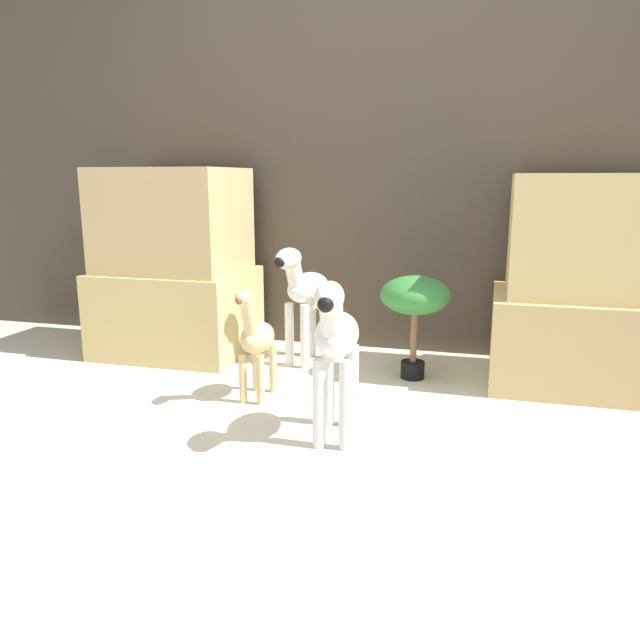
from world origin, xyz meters
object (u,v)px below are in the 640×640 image
object	(u,v)px
giraffe_figurine	(256,339)
potted_palm_front	(415,300)
zebra_right	(335,341)
zebra_left	(304,291)

from	to	relation	value
giraffe_figurine	potted_palm_front	world-z (taller)	giraffe_figurine
zebra_right	zebra_left	bearing A→B (deg)	113.34
zebra_right	zebra_left	distance (m)	1.06
potted_palm_front	zebra_right	bearing A→B (deg)	-102.61
zebra_left	potted_palm_front	xyz separation A→B (m)	(0.62, -0.11, 0.01)
zebra_left	potted_palm_front	size ratio (longest dim) A/B	1.24
zebra_left	zebra_right	bearing A→B (deg)	-66.66
potted_palm_front	giraffe_figurine	bearing A→B (deg)	-142.65
zebra_left	potted_palm_front	bearing A→B (deg)	-9.84
zebra_left	giraffe_figurine	xyz separation A→B (m)	(-0.05, -0.61, -0.12)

